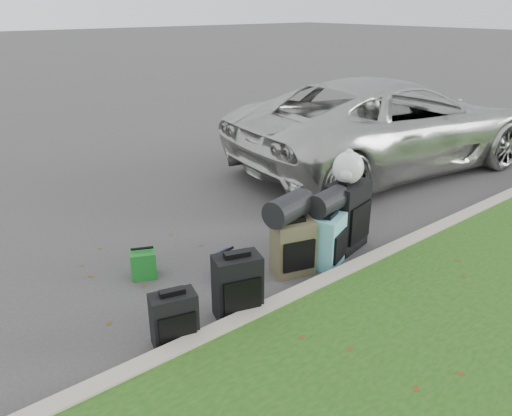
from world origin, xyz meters
TOP-DOWN VIEW (x-y plane):
  - ground at (0.00, 0.00)m, footprint 120.00×120.00m
  - curb at (0.00, -1.00)m, footprint 120.00×0.18m
  - suv at (3.84, 1.31)m, footprint 6.14×3.41m
  - suitcase_small_black at (-1.81, -0.77)m, footprint 0.44×0.32m
  - suitcase_large_black_left at (-1.12, -0.78)m, footprint 0.50×0.39m
  - suitcase_olive at (-0.14, -0.50)m, footprint 0.51×0.40m
  - suitcase_teal at (0.30, -0.63)m, footprint 0.49×0.39m
  - suitcase_large_black_right at (0.79, -0.45)m, footprint 0.63×0.45m
  - tote_green at (-1.48, 0.47)m, footprint 0.34×0.31m
  - tote_navy at (-0.77, -0.10)m, footprint 0.28×0.24m
  - duffel_left at (-0.18, -0.44)m, footprint 0.61×0.42m
  - duffel_right at (0.34, -0.54)m, footprint 0.53×0.36m
  - trash_bag at (0.77, -0.44)m, footprint 0.37×0.37m

SIDE VIEW (x-z plane):
  - ground at x=0.00m, z-range 0.00..0.00m
  - curb at x=0.00m, z-range 0.00..0.15m
  - tote_navy at x=-0.77m, z-range 0.00..0.27m
  - tote_green at x=-1.48m, z-range 0.00..0.31m
  - suitcase_small_black at x=-1.81m, z-range 0.00..0.50m
  - suitcase_teal at x=0.30m, z-range 0.00..0.61m
  - suitcase_olive at x=-0.14m, z-range 0.00..0.62m
  - suitcase_large_black_left at x=-1.12m, z-range 0.00..0.64m
  - suitcase_large_black_right at x=0.79m, z-range 0.00..0.85m
  - duffel_right at x=0.34m, z-range 0.61..0.88m
  - duffel_left at x=-0.18m, z-range 0.62..0.92m
  - suv at x=3.84m, z-range 0.00..1.62m
  - trash_bag at x=0.77m, z-range 0.85..1.22m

